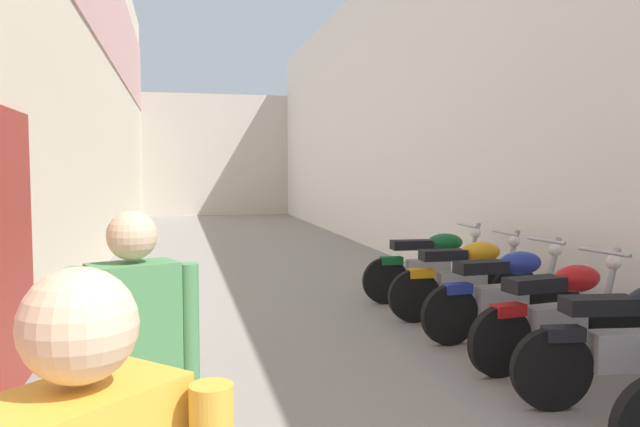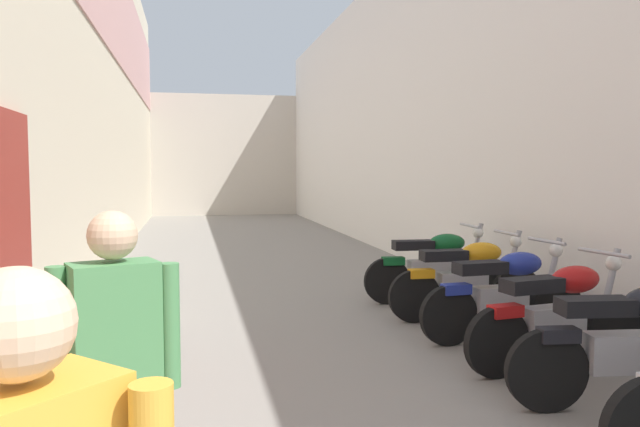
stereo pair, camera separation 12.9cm
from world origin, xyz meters
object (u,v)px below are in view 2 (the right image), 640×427
object	(u,v)px
motorcycle_fourth	(633,341)
motorcycle_eighth	(434,264)
motorcycle_sixth	(505,292)
motorcycle_fifth	(559,313)
motorcycle_seventh	(467,277)
pedestrian_mid_alley	(116,370)

from	to	relation	value
motorcycle_fourth	motorcycle_eighth	distance (m)	3.71
motorcycle_sixth	motorcycle_eighth	bearing A→B (deg)	90.00
motorcycle_fourth	motorcycle_fifth	xyz separation A→B (m)	(-0.00, 0.92, 0.00)
motorcycle_seventh	motorcycle_fourth	bearing A→B (deg)	-90.00
motorcycle_seventh	motorcycle_eighth	bearing A→B (deg)	90.00
motorcycle_fifth	motorcycle_sixth	distance (m)	0.94
motorcycle_fourth	motorcycle_eighth	bearing A→B (deg)	90.00
motorcycle_fourth	motorcycle_eighth	size ratio (longest dim) A/B	1.00
motorcycle_sixth	motorcycle_seventh	distance (m)	0.88
motorcycle_fourth	motorcycle_fifth	size ratio (longest dim) A/B	1.00
motorcycle_fifth	motorcycle_seventh	distance (m)	1.81
motorcycle_fourth	motorcycle_seventh	world-z (taller)	same
motorcycle_seventh	motorcycle_sixth	bearing A→B (deg)	-90.00
motorcycle_fourth	motorcycle_fifth	bearing A→B (deg)	90.00
motorcycle_fourth	motorcycle_sixth	xyz separation A→B (m)	(0.00, 1.85, 0.00)
motorcycle_fourth	motorcycle_sixth	bearing A→B (deg)	90.00
motorcycle_seventh	pedestrian_mid_alley	size ratio (longest dim) A/B	1.18
pedestrian_mid_alley	motorcycle_eighth	bearing A→B (deg)	55.40
motorcycle_fifth	motorcycle_fourth	bearing A→B (deg)	-90.00
motorcycle_fifth	pedestrian_mid_alley	world-z (taller)	pedestrian_mid_alley
pedestrian_mid_alley	motorcycle_fifth	bearing A→B (deg)	32.25
motorcycle_seventh	motorcycle_eighth	size ratio (longest dim) A/B	1.00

